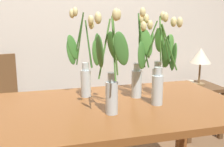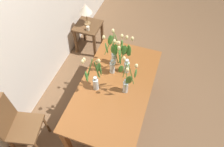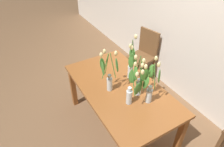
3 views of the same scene
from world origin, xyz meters
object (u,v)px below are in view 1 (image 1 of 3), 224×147
object	(u,v)px
dining_table	(110,119)
side_table	(197,96)
table_lamp	(201,57)
tulip_vase_0	(141,65)
tulip_vase_1	(157,63)
tulip_vase_4	(112,74)
pillar_candle	(191,84)
tulip_vase_3	(159,72)
tulip_vase_2	(85,62)

from	to	relation	value
dining_table	side_table	size ratio (longest dim) A/B	2.91
table_lamp	tulip_vase_0	bearing A→B (deg)	-140.29
tulip_vase_1	tulip_vase_4	bearing A→B (deg)	-143.16
tulip_vase_1	pillar_candle	distance (m)	1.09
tulip_vase_1	table_lamp	size ratio (longest dim) A/B	1.41
tulip_vase_3	pillar_candle	xyz separation A→B (m)	(0.81, 0.91, -0.35)
tulip_vase_4	dining_table	bearing A→B (deg)	78.34
tulip_vase_2	side_table	world-z (taller)	tulip_vase_2
dining_table	tulip_vase_3	xyz separation A→B (m)	(0.30, -0.04, 0.29)
tulip_vase_3	tulip_vase_4	distance (m)	0.35
tulip_vase_2	pillar_candle	distance (m)	1.42
dining_table	pillar_candle	size ratio (longest dim) A/B	21.33
tulip_vase_3	tulip_vase_1	bearing A→B (deg)	69.72
dining_table	pillar_candle	distance (m)	1.40
side_table	pillar_candle	size ratio (longest dim) A/B	7.33
dining_table	side_table	xyz separation A→B (m)	(1.22, 0.92, -0.22)
dining_table	side_table	world-z (taller)	dining_table
tulip_vase_1	table_lamp	world-z (taller)	tulip_vase_1
tulip_vase_0	dining_table	bearing A→B (deg)	-157.17
tulip_vase_4	tulip_vase_1	bearing A→B (deg)	36.84
tulip_vase_1	table_lamp	distance (m)	1.20
tulip_vase_1	tulip_vase_3	xyz separation A→B (m)	(-0.07, -0.19, -0.02)
dining_table	tulip_vase_2	distance (m)	0.41
side_table	tulip_vase_3	bearing A→B (deg)	-133.83
tulip_vase_2	tulip_vase_4	bearing A→B (deg)	-77.98
side_table	table_lamp	xyz separation A→B (m)	(0.03, 0.02, 0.42)
dining_table	tulip_vase_3	distance (m)	0.42
tulip_vase_1	side_table	xyz separation A→B (m)	(0.86, 0.78, -0.53)
tulip_vase_1	pillar_candle	xyz separation A→B (m)	(0.74, 0.72, -0.37)
tulip_vase_2	table_lamp	xyz separation A→B (m)	(1.36, 0.72, -0.11)
tulip_vase_2	tulip_vase_3	distance (m)	0.49
tulip_vase_4	pillar_candle	size ratio (longest dim) A/B	7.50
tulip_vase_4	side_table	size ratio (longest dim) A/B	1.02
pillar_candle	side_table	bearing A→B (deg)	26.41
tulip_vase_1	tulip_vase_3	bearing A→B (deg)	-110.28
tulip_vase_0	tulip_vase_3	size ratio (longest dim) A/B	1.11
dining_table	table_lamp	bearing A→B (deg)	36.99
pillar_candle	tulip_vase_2	bearing A→B (deg)	-152.28
side_table	tulip_vase_1	bearing A→B (deg)	-137.86
side_table	tulip_vase_2	bearing A→B (deg)	-152.39
tulip_vase_3	side_table	bearing A→B (deg)	46.17
tulip_vase_1	tulip_vase_3	distance (m)	0.20
tulip_vase_1	tulip_vase_3	world-z (taller)	tulip_vase_1
tulip_vase_1	tulip_vase_4	distance (m)	0.50
dining_table	side_table	distance (m)	1.55
pillar_candle	dining_table	bearing A→B (deg)	-141.93
tulip_vase_1	tulip_vase_4	size ratio (longest dim) A/B	0.99
dining_table	tulip_vase_4	size ratio (longest dim) A/B	2.84
tulip_vase_0	table_lamp	size ratio (longest dim) A/B	1.45
tulip_vase_3	dining_table	bearing A→B (deg)	172.09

